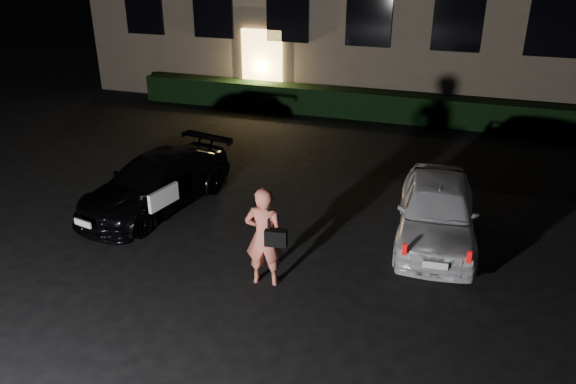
% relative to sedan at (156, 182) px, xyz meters
% --- Properties ---
extents(ground, '(80.00, 80.00, 0.00)m').
position_rel_sedan_xyz_m(ground, '(2.84, -2.78, -0.56)').
color(ground, black).
rests_on(ground, ground).
extents(hedge, '(15.00, 0.70, 0.85)m').
position_rel_sedan_xyz_m(hedge, '(2.84, 7.72, -0.13)').
color(hedge, black).
rests_on(hedge, ground).
extents(sedan, '(2.31, 4.06, 1.11)m').
position_rel_sedan_xyz_m(sedan, '(0.00, 0.00, 0.00)').
color(sedan, black).
rests_on(sedan, ground).
extents(hatch, '(1.68, 3.64, 1.21)m').
position_rel_sedan_xyz_m(hatch, '(5.73, 0.38, 0.05)').
color(hatch, white).
rests_on(hatch, ground).
extents(man, '(0.76, 0.50, 1.74)m').
position_rel_sedan_xyz_m(man, '(3.18, -2.01, 0.32)').
color(man, '#DC6B57').
rests_on(man, ground).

